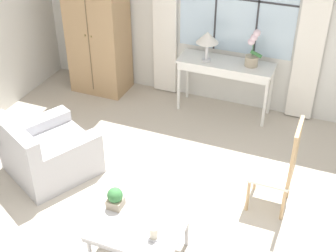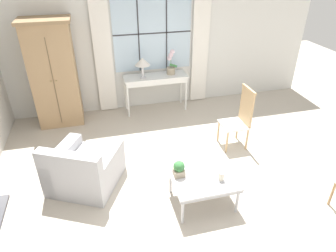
{
  "view_description": "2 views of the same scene",
  "coord_description": "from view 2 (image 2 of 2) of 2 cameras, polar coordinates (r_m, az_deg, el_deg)",
  "views": [
    {
      "loc": [
        1.43,
        -3.05,
        3.65
      ],
      "look_at": [
        -0.1,
        0.75,
        0.92
      ],
      "focal_mm": 50.0,
      "sensor_mm": 36.0,
      "label": 1
    },
    {
      "loc": [
        -1.24,
        -3.12,
        3.07
      ],
      "look_at": [
        -0.29,
        0.57,
        0.82
      ],
      "focal_mm": 32.0,
      "sensor_mm": 36.0,
      "label": 2
    }
  ],
  "objects": [
    {
      "name": "console_table",
      "position": [
        6.41,
        -2.41,
        8.8
      ],
      "size": [
        1.34,
        0.45,
        0.79
      ],
      "color": "white",
      "rests_on": "ground_plane"
    },
    {
      "name": "armchair_upholstered",
      "position": [
        4.64,
        -15.62,
        -8.01
      ],
      "size": [
        1.23,
        1.24,
        0.79
      ],
      "color": "#B2B2B7",
      "rests_on": "ground_plane"
    },
    {
      "name": "potted_orchid",
      "position": [
        6.41,
        0.56,
        11.6
      ],
      "size": [
        0.23,
        0.18,
        0.52
      ],
      "color": "tan",
      "rests_on": "console_table"
    },
    {
      "name": "potted_plant_small",
      "position": [
        4.05,
        2.11,
        -8.1
      ],
      "size": [
        0.15,
        0.15,
        0.23
      ],
      "color": "tan",
      "rests_on": "coffee_table"
    },
    {
      "name": "side_chair_wooden",
      "position": [
        5.34,
        13.66,
        1.95
      ],
      "size": [
        0.44,
        0.44,
        1.09
      ],
      "color": "white",
      "rests_on": "ground_plane"
    },
    {
      "name": "table_lamp",
      "position": [
        6.16,
        -4.88,
        12.02
      ],
      "size": [
        0.31,
        0.31,
        0.43
      ],
      "color": "silver",
      "rests_on": "console_table"
    },
    {
      "name": "coffee_table",
      "position": [
        4.14,
        6.75,
        -10.17
      ],
      "size": [
        0.86,
        0.71,
        0.43
      ],
      "color": "#BCBCC1",
      "rests_on": "ground_plane"
    },
    {
      "name": "ground_plane",
      "position": [
        4.55,
        5.53,
        -12.12
      ],
      "size": [
        14.0,
        14.0,
        0.0
      ],
      "primitive_type": "plane",
      "color": "#BCB2A3"
    },
    {
      "name": "wall_back_windowed",
      "position": [
        6.48,
        -2.96,
        15.51
      ],
      "size": [
        7.2,
        0.14,
        2.8
      ],
      "color": "silver",
      "rests_on": "ground_plane"
    },
    {
      "name": "pillar_candle",
      "position": [
        4.06,
        10.09,
        -9.48
      ],
      "size": [
        0.11,
        0.11,
        0.14
      ],
      "color": "silver",
      "rests_on": "coffee_table"
    },
    {
      "name": "armoire",
      "position": [
        6.18,
        -20.86,
        9.25
      ],
      "size": [
        0.91,
        0.62,
        2.05
      ],
      "color": "tan",
      "rests_on": "ground_plane"
    }
  ]
}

